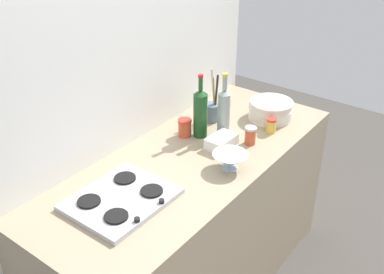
{
  "coord_description": "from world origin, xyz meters",
  "views": [
    {
      "loc": [
        -1.56,
        -1.18,
        2.13
      ],
      "look_at": [
        0.0,
        0.0,
        1.02
      ],
      "focal_mm": 43.14,
      "sensor_mm": 36.0,
      "label": 1
    }
  ],
  "objects_px": {
    "utensil_crock": "(212,110)",
    "wine_bottle_mid_left": "(224,111)",
    "condiment_jar_rear": "(250,135)",
    "stovetop_hob": "(121,199)",
    "plate_stack": "(271,110)",
    "condiment_jar_front": "(271,125)",
    "condiment_jar_spare": "(185,128)",
    "wine_bottle_leftmost": "(200,112)",
    "butter_dish": "(221,142)",
    "mixing_bowl": "(230,160)"
  },
  "relations": [
    {
      "from": "condiment_jar_spare",
      "to": "wine_bottle_leftmost",
      "type": "bearing_deg",
      "value": -52.06
    },
    {
      "from": "wine_bottle_leftmost",
      "to": "wine_bottle_mid_left",
      "type": "relative_size",
      "value": 1.0
    },
    {
      "from": "mixing_bowl",
      "to": "butter_dish",
      "type": "xyz_separation_m",
      "value": [
        0.15,
        0.15,
        -0.01
      ]
    },
    {
      "from": "stovetop_hob",
      "to": "condiment_jar_front",
      "type": "bearing_deg",
      "value": -12.78
    },
    {
      "from": "stovetop_hob",
      "to": "condiment_jar_spare",
      "type": "relative_size",
      "value": 4.43
    },
    {
      "from": "stovetop_hob",
      "to": "plate_stack",
      "type": "height_order",
      "value": "plate_stack"
    },
    {
      "from": "wine_bottle_mid_left",
      "to": "condiment_jar_spare",
      "type": "distance_m",
      "value": 0.23
    },
    {
      "from": "stovetop_hob",
      "to": "plate_stack",
      "type": "relative_size",
      "value": 1.7
    },
    {
      "from": "utensil_crock",
      "to": "condiment_jar_spare",
      "type": "relative_size",
      "value": 3.15
    },
    {
      "from": "wine_bottle_mid_left",
      "to": "butter_dish",
      "type": "relative_size",
      "value": 2.15
    },
    {
      "from": "wine_bottle_mid_left",
      "to": "condiment_jar_spare",
      "type": "bearing_deg",
      "value": 131.41
    },
    {
      "from": "plate_stack",
      "to": "condiment_jar_front",
      "type": "height_order",
      "value": "plate_stack"
    },
    {
      "from": "condiment_jar_front",
      "to": "stovetop_hob",
      "type": "bearing_deg",
      "value": 167.22
    },
    {
      "from": "mixing_bowl",
      "to": "condiment_jar_front",
      "type": "bearing_deg",
      "value": 2.33
    },
    {
      "from": "wine_bottle_leftmost",
      "to": "condiment_jar_front",
      "type": "relative_size",
      "value": 4.25
    },
    {
      "from": "plate_stack",
      "to": "condiment_jar_rear",
      "type": "distance_m",
      "value": 0.33
    },
    {
      "from": "stovetop_hob",
      "to": "condiment_jar_spare",
      "type": "distance_m",
      "value": 0.64
    },
    {
      "from": "wine_bottle_mid_left",
      "to": "mixing_bowl",
      "type": "xyz_separation_m",
      "value": [
        -0.26,
        -0.21,
        -0.09
      ]
    },
    {
      "from": "butter_dish",
      "to": "condiment_jar_front",
      "type": "height_order",
      "value": "condiment_jar_front"
    },
    {
      "from": "butter_dish",
      "to": "utensil_crock",
      "type": "distance_m",
      "value": 0.3
    },
    {
      "from": "plate_stack",
      "to": "condiment_jar_spare",
      "type": "relative_size",
      "value": 2.61
    },
    {
      "from": "wine_bottle_leftmost",
      "to": "utensil_crock",
      "type": "relative_size",
      "value": 1.15
    },
    {
      "from": "utensil_crock",
      "to": "wine_bottle_mid_left",
      "type": "bearing_deg",
      "value": -123.64
    },
    {
      "from": "wine_bottle_mid_left",
      "to": "condiment_jar_rear",
      "type": "distance_m",
      "value": 0.19
    },
    {
      "from": "stovetop_hob",
      "to": "mixing_bowl",
      "type": "relative_size",
      "value": 2.51
    },
    {
      "from": "stovetop_hob",
      "to": "plate_stack",
      "type": "bearing_deg",
      "value": -6.79
    },
    {
      "from": "stovetop_hob",
      "to": "wine_bottle_leftmost",
      "type": "relative_size",
      "value": 1.22
    },
    {
      "from": "stovetop_hob",
      "to": "condiment_jar_spare",
      "type": "height_order",
      "value": "condiment_jar_spare"
    },
    {
      "from": "wine_bottle_mid_left",
      "to": "utensil_crock",
      "type": "distance_m",
      "value": 0.19
    },
    {
      "from": "wine_bottle_leftmost",
      "to": "condiment_jar_front",
      "type": "height_order",
      "value": "wine_bottle_leftmost"
    },
    {
      "from": "wine_bottle_leftmost",
      "to": "plate_stack",
      "type": "bearing_deg",
      "value": -26.32
    },
    {
      "from": "butter_dish",
      "to": "condiment_jar_rear",
      "type": "relative_size",
      "value": 1.7
    },
    {
      "from": "plate_stack",
      "to": "utensil_crock",
      "type": "bearing_deg",
      "value": 131.71
    },
    {
      "from": "utensil_crock",
      "to": "condiment_jar_spare",
      "type": "height_order",
      "value": "utensil_crock"
    },
    {
      "from": "mixing_bowl",
      "to": "stovetop_hob",
      "type": "bearing_deg",
      "value": 155.24
    },
    {
      "from": "mixing_bowl",
      "to": "utensil_crock",
      "type": "height_order",
      "value": "utensil_crock"
    },
    {
      "from": "butter_dish",
      "to": "condiment_jar_front",
      "type": "bearing_deg",
      "value": -23.69
    },
    {
      "from": "plate_stack",
      "to": "stovetop_hob",
      "type": "bearing_deg",
      "value": 173.21
    },
    {
      "from": "wine_bottle_leftmost",
      "to": "mixing_bowl",
      "type": "distance_m",
      "value": 0.36
    },
    {
      "from": "wine_bottle_mid_left",
      "to": "butter_dish",
      "type": "xyz_separation_m",
      "value": [
        -0.12,
        -0.07,
        -0.11
      ]
    },
    {
      "from": "wine_bottle_mid_left",
      "to": "stovetop_hob",
      "type": "bearing_deg",
      "value": 178.69
    },
    {
      "from": "utensil_crock",
      "to": "condiment_jar_front",
      "type": "relative_size",
      "value": 3.7
    },
    {
      "from": "condiment_jar_rear",
      "to": "wine_bottle_leftmost",
      "type": "bearing_deg",
      "value": 108.91
    },
    {
      "from": "wine_bottle_leftmost",
      "to": "utensil_crock",
      "type": "height_order",
      "value": "wine_bottle_leftmost"
    },
    {
      "from": "wine_bottle_mid_left",
      "to": "condiment_jar_rear",
      "type": "bearing_deg",
      "value": -89.31
    },
    {
      "from": "wine_bottle_mid_left",
      "to": "condiment_jar_front",
      "type": "bearing_deg",
      "value": -47.8
    },
    {
      "from": "wine_bottle_mid_left",
      "to": "plate_stack",
      "type": "bearing_deg",
      "value": -19.1
    },
    {
      "from": "plate_stack",
      "to": "condiment_jar_front",
      "type": "relative_size",
      "value": 3.06
    },
    {
      "from": "condiment_jar_front",
      "to": "plate_stack",
      "type": "bearing_deg",
      "value": 30.09
    },
    {
      "from": "utensil_crock",
      "to": "condiment_jar_rear",
      "type": "xyz_separation_m",
      "value": [
        -0.09,
        -0.31,
        -0.02
      ]
    }
  ]
}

